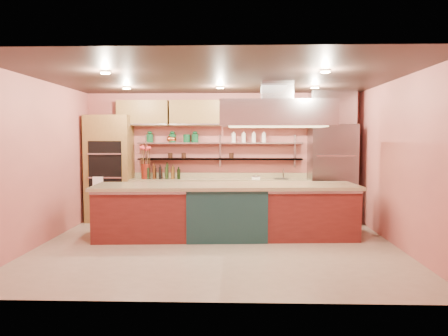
{
  "coord_description": "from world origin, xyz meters",
  "views": [
    {
      "loc": [
        0.34,
        -7.2,
        1.82
      ],
      "look_at": [
        0.08,
        1.0,
        1.25
      ],
      "focal_mm": 35.0,
      "sensor_mm": 36.0,
      "label": 1
    }
  ],
  "objects_px": {
    "island": "(226,211)",
    "kitchen_scale": "(256,177)",
    "flower_vase": "(146,171)",
    "green_canister": "(187,138)",
    "copper_kettle": "(171,139)",
    "refrigerator": "(332,174)"
  },
  "relations": [
    {
      "from": "island",
      "to": "green_canister",
      "type": "height_order",
      "value": "green_canister"
    },
    {
      "from": "refrigerator",
      "to": "flower_vase",
      "type": "relative_size",
      "value": 6.47
    },
    {
      "from": "copper_kettle",
      "to": "green_canister",
      "type": "relative_size",
      "value": 1.08
    },
    {
      "from": "island",
      "to": "flower_vase",
      "type": "distance_m",
      "value": 2.4
    },
    {
      "from": "island",
      "to": "flower_vase",
      "type": "bearing_deg",
      "value": 136.67
    },
    {
      "from": "kitchen_scale",
      "to": "copper_kettle",
      "type": "height_order",
      "value": "copper_kettle"
    },
    {
      "from": "flower_vase",
      "to": "green_canister",
      "type": "distance_m",
      "value": 1.15
    },
    {
      "from": "island",
      "to": "kitchen_scale",
      "type": "xyz_separation_m",
      "value": [
        0.6,
        1.49,
        0.49
      ]
    },
    {
      "from": "refrigerator",
      "to": "green_canister",
      "type": "relative_size",
      "value": 11.97
    },
    {
      "from": "copper_kettle",
      "to": "kitchen_scale",
      "type": "bearing_deg",
      "value": -6.74
    },
    {
      "from": "refrigerator",
      "to": "green_canister",
      "type": "distance_m",
      "value": 3.23
    },
    {
      "from": "flower_vase",
      "to": "kitchen_scale",
      "type": "bearing_deg",
      "value": 0.0
    },
    {
      "from": "refrigerator",
      "to": "flower_vase",
      "type": "distance_m",
      "value": 4.01
    },
    {
      "from": "kitchen_scale",
      "to": "green_canister",
      "type": "relative_size",
      "value": 0.99
    },
    {
      "from": "flower_vase",
      "to": "refrigerator",
      "type": "bearing_deg",
      "value": -0.14
    },
    {
      "from": "island",
      "to": "green_canister",
      "type": "distance_m",
      "value": 2.34
    },
    {
      "from": "green_canister",
      "to": "kitchen_scale",
      "type": "bearing_deg",
      "value": -8.26
    },
    {
      "from": "island",
      "to": "kitchen_scale",
      "type": "height_order",
      "value": "kitchen_scale"
    },
    {
      "from": "green_canister",
      "to": "copper_kettle",
      "type": "bearing_deg",
      "value": 180.0
    },
    {
      "from": "island",
      "to": "kitchen_scale",
      "type": "distance_m",
      "value": 1.68
    },
    {
      "from": "flower_vase",
      "to": "copper_kettle",
      "type": "relative_size",
      "value": 1.71
    },
    {
      "from": "kitchen_scale",
      "to": "green_canister",
      "type": "xyz_separation_m",
      "value": [
        -1.52,
        0.22,
        0.82
      ]
    }
  ]
}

